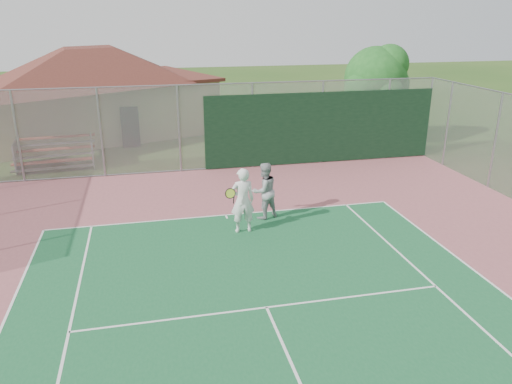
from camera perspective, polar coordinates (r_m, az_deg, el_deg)
back_fence at (r=20.69m, az=-0.09°, el=7.33°), size 20.08×0.11×3.53m
side_fence_right at (r=20.06m, az=25.66°, el=5.24°), size 0.08×9.00×3.50m
clubhouse at (r=28.36m, az=-18.21°, el=11.85°), size 14.43×11.95×5.34m
bleachers at (r=22.63m, az=-22.00°, el=4.24°), size 3.25×2.11×1.18m
tree at (r=24.69m, az=13.65°, el=12.32°), size 3.45×3.27×4.82m
player_white_front at (r=14.44m, az=-1.56°, el=-1.03°), size 0.93×0.61×1.95m
player_grey_back at (r=15.47m, az=0.95°, el=0.08°), size 1.06×0.95×1.79m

